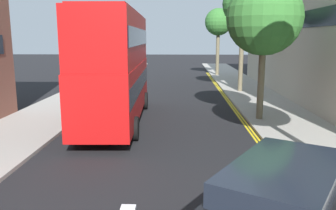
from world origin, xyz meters
name	(u,v)px	position (x,y,z in m)	size (l,w,h in m)	color
sidewalk_right	(284,120)	(6.50, 16.00, 0.07)	(4.00, 80.00, 0.14)	#9E9991
sidewalk_left	(43,118)	(-6.50, 16.00, 0.07)	(4.00, 80.00, 0.14)	#9E9991
kerb_line_outer	(252,131)	(4.40, 14.00, 0.00)	(0.10, 56.00, 0.01)	yellow
kerb_line_inner	(249,131)	(4.24, 14.00, 0.00)	(0.10, 56.00, 0.01)	yellow
double_decker_bus_away	(116,64)	(-2.33, 15.55, 3.03)	(3.07, 10.88, 5.64)	#B20F0F
street_tree_near	(218,23)	(5.20, 38.20, 6.00)	(3.03, 3.03, 7.47)	#6B6047
street_tree_mid	(243,5)	(5.77, 25.84, 6.81)	(3.22, 3.22, 8.37)	#6B6047
street_tree_far	(264,18)	(5.16, 16.00, 5.33)	(3.83, 3.83, 7.14)	#6B6047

